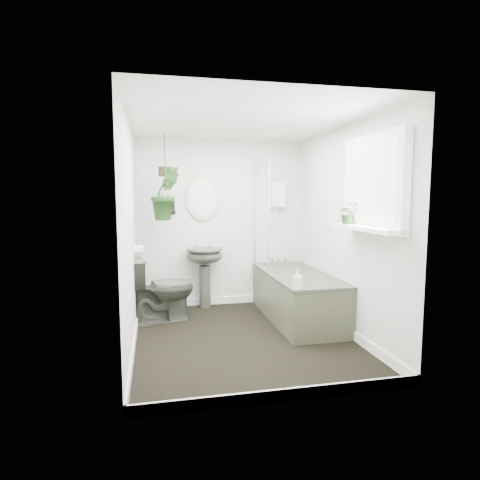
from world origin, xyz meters
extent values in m
cube|color=black|center=(0.00, 0.00, -0.01)|extent=(2.30, 2.80, 0.02)
cube|color=white|center=(0.00, 0.00, 2.31)|extent=(2.30, 2.80, 0.02)
cube|color=white|center=(0.00, 1.41, 1.15)|extent=(2.30, 0.02, 2.30)
cube|color=white|center=(0.00, -1.41, 1.15)|extent=(2.30, 0.02, 2.30)
cube|color=white|center=(-1.16, 0.00, 1.15)|extent=(0.02, 2.80, 2.30)
cube|color=white|center=(1.16, 0.00, 1.15)|extent=(0.02, 2.80, 2.30)
cube|color=white|center=(0.00, 0.00, 0.05)|extent=(2.30, 2.80, 0.10)
cube|color=white|center=(0.80, 1.34, 1.55)|extent=(0.20, 0.10, 0.35)
ellipsoid|color=beige|center=(-0.26, 1.37, 1.50)|extent=(0.46, 0.03, 0.62)
cylinder|color=black|center=(-0.66, 1.36, 1.40)|extent=(0.04, 0.04, 0.22)
cylinder|color=white|center=(-1.10, 0.70, 0.90)|extent=(0.11, 0.11, 0.11)
cube|color=white|center=(1.09, -0.70, 1.65)|extent=(0.08, 1.00, 0.90)
cube|color=white|center=(1.02, -0.70, 1.23)|extent=(0.18, 1.00, 0.04)
cube|color=white|center=(1.04, -0.70, 1.65)|extent=(0.01, 0.86, 0.76)
imported|color=#34372E|center=(-0.85, 0.78, 0.41)|extent=(0.88, 0.63, 0.81)
imported|color=black|center=(0.99, -0.40, 1.36)|extent=(0.23, 0.21, 0.21)
imported|color=black|center=(-0.77, 0.95, 1.56)|extent=(0.42, 0.38, 0.65)
imported|color=#322B2A|center=(0.51, -0.29, 0.68)|extent=(0.11, 0.12, 0.20)
cylinder|color=black|center=(-0.77, 0.95, 1.83)|extent=(0.16, 0.16, 0.12)
camera|label=1|loc=(-0.91, -4.11, 1.54)|focal=30.00mm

